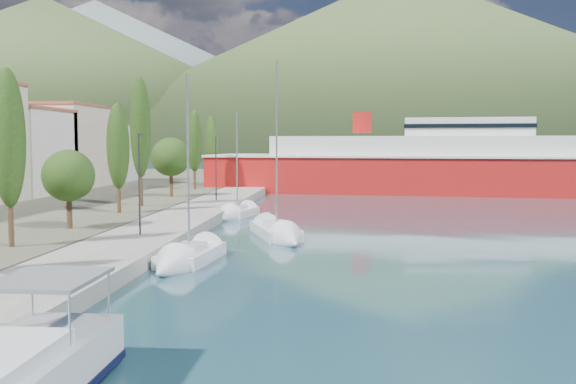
# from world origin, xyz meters

# --- Properties ---
(ground) EXTENTS (1400.00, 1400.00, 0.00)m
(ground) POSITION_xyz_m (0.00, 120.00, 0.00)
(ground) COLOR #1F4551
(quay) EXTENTS (5.00, 88.00, 0.80)m
(quay) POSITION_xyz_m (-9.00, 26.00, 0.40)
(quay) COLOR gray
(quay) RESTS_ON ground
(hills_far) EXTENTS (1480.00, 900.00, 180.00)m
(hills_far) POSITION_xyz_m (138.59, 618.73, 77.39)
(hills_far) COLOR slate
(hills_far) RESTS_ON ground
(hills_near) EXTENTS (1010.00, 520.00, 115.00)m
(hills_near) POSITION_xyz_m (98.04, 372.50, 49.18)
(hills_near) COLOR #445A2E
(hills_near) RESTS_ON ground
(tree_row) EXTENTS (4.02, 62.94, 11.42)m
(tree_row) POSITION_xyz_m (-14.69, 32.15, 5.73)
(tree_row) COLOR #47301E
(tree_row) RESTS_ON land_strip
(lamp_posts) EXTENTS (0.15, 47.00, 6.06)m
(lamp_posts) POSITION_xyz_m (-9.00, 14.74, 4.08)
(lamp_posts) COLOR #2D2D33
(lamp_posts) RESTS_ON quay
(sailboat_near) EXTENTS (3.02, 7.65, 10.71)m
(sailboat_near) POSITION_xyz_m (-5.09, 9.11, 0.29)
(sailboat_near) COLOR silver
(sailboat_near) RESTS_ON ground
(sailboat_mid) EXTENTS (5.05, 9.00, 12.57)m
(sailboat_mid) POSITION_xyz_m (-0.74, 18.50, 0.30)
(sailboat_mid) COLOR silver
(sailboat_mid) RESTS_ON ground
(sailboat_far) EXTENTS (3.45, 6.97, 9.81)m
(sailboat_far) POSITION_xyz_m (-6.17, 30.24, 0.28)
(sailboat_far) COLOR silver
(sailboat_far) RESTS_ON ground
(ferry) EXTENTS (54.53, 17.24, 10.65)m
(ferry) POSITION_xyz_m (12.94, 59.03, 3.24)
(ferry) COLOR red
(ferry) RESTS_ON ground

